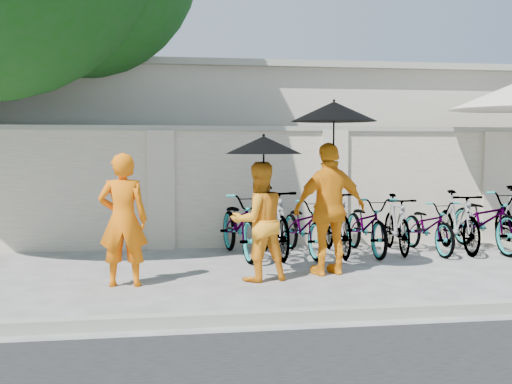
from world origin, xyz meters
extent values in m
plane|color=#ACAAA5|center=(0.00, 0.00, 0.00)|extent=(80.00, 80.00, 0.00)
cube|color=gray|center=(0.00, -1.70, 0.06)|extent=(40.00, 0.16, 0.12)
cube|color=beige|center=(1.00, 3.20, 1.00)|extent=(20.00, 0.30, 2.00)
cube|color=#BFB69E|center=(2.00, 7.00, 1.60)|extent=(14.00, 6.00, 3.20)
imported|color=orange|center=(-1.49, 0.22, 0.83)|extent=(0.63, 0.44, 1.65)
imported|color=orange|center=(0.21, 0.30, 0.77)|extent=(0.86, 0.74, 1.53)
cylinder|color=black|center=(0.26, 0.22, 1.31)|extent=(0.02, 0.02, 0.88)
cone|color=black|center=(0.26, 0.22, 1.75)|extent=(0.98, 0.98, 0.22)
imported|color=orange|center=(1.22, 0.53, 0.89)|extent=(1.12, 0.66, 1.78)
cylinder|color=black|center=(1.24, 0.45, 1.60)|extent=(0.02, 0.02, 1.18)
cone|color=black|center=(1.24, 0.45, 2.19)|extent=(1.14, 1.14, 0.26)
imported|color=#9592A5|center=(0.21, 2.10, 0.51)|extent=(0.92, 2.03, 1.03)
imported|color=#9592A5|center=(0.72, 2.03, 0.55)|extent=(0.65, 1.88, 1.11)
imported|color=#9592A5|center=(1.24, 2.12, 0.46)|extent=(0.84, 1.83, 0.93)
imported|color=#9592A5|center=(1.75, 2.04, 0.54)|extent=(0.58, 1.81, 1.08)
imported|color=#9592A5|center=(2.27, 2.07, 0.47)|extent=(0.67, 1.80, 0.94)
imported|color=#9592A5|center=(2.78, 2.10, 0.48)|extent=(0.64, 1.63, 0.95)
imported|color=#9592A5|center=(3.30, 2.01, 0.43)|extent=(0.70, 1.69, 0.87)
imported|color=#9592A5|center=(3.81, 2.02, 0.50)|extent=(0.57, 1.70, 1.00)
imported|color=#9592A5|center=(4.32, 2.07, 0.52)|extent=(0.84, 2.01, 1.03)
camera|label=1|loc=(-1.10, -7.78, 1.72)|focal=45.00mm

